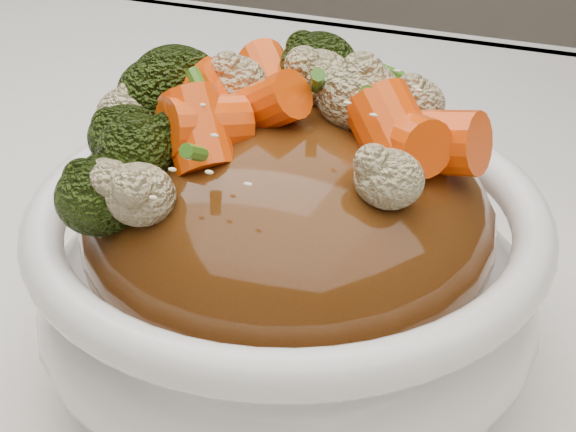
% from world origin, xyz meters
% --- Properties ---
extents(tablecloth, '(1.20, 0.80, 0.04)m').
position_xyz_m(tablecloth, '(0.00, 0.00, 0.73)').
color(tablecloth, white).
rests_on(tablecloth, dining_table).
extents(bowl, '(0.23, 0.23, 0.08)m').
position_xyz_m(bowl, '(0.05, -0.02, 0.79)').
color(bowl, white).
rests_on(bowl, tablecloth).
extents(sauce_base, '(0.18, 0.18, 0.09)m').
position_xyz_m(sauce_base, '(0.05, -0.02, 0.82)').
color(sauce_base, '#4B260D').
rests_on(sauce_base, bowl).
extents(carrots, '(0.18, 0.18, 0.05)m').
position_xyz_m(carrots, '(0.05, -0.02, 0.88)').
color(carrots, '#FC4E08').
rests_on(carrots, sauce_base).
extents(broccoli, '(0.18, 0.18, 0.04)m').
position_xyz_m(broccoli, '(0.05, -0.02, 0.87)').
color(broccoli, black).
rests_on(broccoli, sauce_base).
extents(cauliflower, '(0.18, 0.18, 0.03)m').
position_xyz_m(cauliflower, '(0.05, -0.02, 0.87)').
color(cauliflower, beige).
rests_on(cauliflower, sauce_base).
extents(scallions, '(0.14, 0.14, 0.02)m').
position_xyz_m(scallions, '(0.05, -0.02, 0.88)').
color(scallions, '#36731A').
rests_on(scallions, sauce_base).
extents(sesame_seeds, '(0.16, 0.16, 0.01)m').
position_xyz_m(sesame_seeds, '(0.05, -0.02, 0.88)').
color(sesame_seeds, beige).
rests_on(sesame_seeds, sauce_base).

